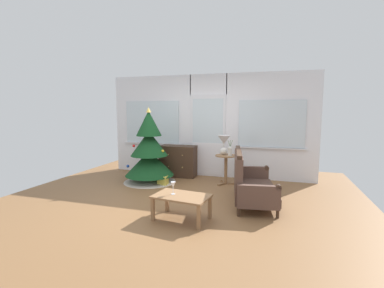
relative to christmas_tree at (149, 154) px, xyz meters
name	(u,v)px	position (x,y,z in m)	size (l,w,h in m)	color
ground_plane	(181,201)	(1.15, -1.08, -0.66)	(6.76, 6.76, 0.00)	brown
back_wall_with_door	(208,126)	(1.15, 1.00, 0.62)	(5.20, 0.14, 2.55)	white
christmas_tree	(149,154)	(0.00, 0.00, 0.00)	(1.21, 1.21, 1.74)	#4C331E
dresser_cabinet	(178,161)	(0.45, 0.71, -0.27)	(0.91, 0.47, 0.78)	#3D281C
settee_sofa	(249,182)	(2.36, -0.78, -0.29)	(0.92, 1.60, 0.96)	#3D281C
side_table	(226,163)	(1.74, 0.33, -0.19)	(0.50, 0.48, 0.66)	#8E6642
table_lamp	(224,142)	(1.68, 0.37, 0.29)	(0.28, 0.28, 0.44)	silver
flower_vase	(230,151)	(1.84, 0.27, 0.12)	(0.11, 0.10, 0.35)	beige
coffee_table	(182,199)	(1.46, -1.89, -0.34)	(0.90, 0.62, 0.38)	#8E6642
wine_glass	(173,185)	(1.32, -1.88, -0.14)	(0.08, 0.08, 0.20)	silver
gift_box	(163,180)	(0.41, -0.16, -0.56)	(0.21, 0.19, 0.21)	#D8C64C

